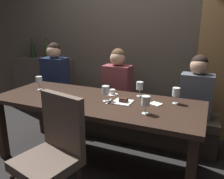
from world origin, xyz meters
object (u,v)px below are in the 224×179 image
object	(u,v)px
chair_near_side	(54,148)
wine_glass_center_back	(176,93)
diner_redhead	(55,72)
wine_bottle_pale_label	(47,51)
wine_glass_end_left	(39,81)
wine_glass_near_right	(146,101)
diner_bearded	(118,79)
fork_on_table	(109,101)
espresso_cup	(113,93)
wine_glass_end_right	(140,86)
banquette_bench	(120,120)
wine_glass_center_front	(106,91)
diner_far_end	(197,88)
dining_table	(95,108)
wine_bottle_dark_red	(33,50)
dessert_plate	(123,101)

from	to	relation	value
chair_near_side	wine_glass_center_back	size ratio (longest dim) A/B	5.98
diner_redhead	wine_bottle_pale_label	size ratio (longest dim) A/B	2.46
wine_glass_center_back	wine_glass_end_left	world-z (taller)	same
chair_near_side	wine_glass_near_right	xyz separation A→B (m)	(0.59, 0.56, 0.30)
diner_bearded	fork_on_table	xyz separation A→B (m)	(0.19, -0.71, -0.06)
diner_redhead	fork_on_table	xyz separation A→B (m)	(1.18, -0.68, -0.09)
wine_bottle_pale_label	espresso_cup	world-z (taller)	wine_bottle_pale_label
wine_glass_end_right	diner_bearded	bearing A→B (deg)	136.50
diner_redhead	fork_on_table	size ratio (longest dim) A/B	4.72
wine_glass_near_right	banquette_bench	bearing A→B (deg)	124.32
wine_glass_center_front	wine_bottle_pale_label	bearing A→B (deg)	146.45
wine_glass_center_back	fork_on_table	distance (m)	0.68
diner_bearded	diner_far_end	bearing A→B (deg)	-0.63
chair_near_side	diner_redhead	bearing A→B (deg)	126.15
banquette_bench	diner_far_end	xyz separation A→B (m)	(0.96, -0.00, 0.57)
dining_table	banquette_bench	world-z (taller)	dining_table
banquette_bench	wine_bottle_dark_red	bearing A→B (deg)	169.38
diner_redhead	wine_glass_end_right	xyz separation A→B (m)	(1.41, -0.38, 0.03)
wine_glass_end_right	wine_bottle_dark_red	bearing A→B (deg)	161.22
banquette_bench	diner_redhead	bearing A→B (deg)	-178.89
wine_glass_center_back	dining_table	bearing A→B (deg)	-164.55
chair_near_side	wine_glass_end_right	xyz separation A→B (m)	(0.39, 1.03, 0.30)
wine_glass_end_left	wine_glass_center_front	xyz separation A→B (m)	(0.92, -0.06, -0.00)
banquette_bench	dessert_plate	xyz separation A→B (m)	(0.30, -0.66, 0.53)
wine_glass_near_right	wine_glass_end_right	world-z (taller)	same
diner_bearded	diner_far_end	size ratio (longest dim) A/B	1.03
wine_glass_center_front	fork_on_table	world-z (taller)	wine_glass_center_front
diner_bearded	fork_on_table	bearing A→B (deg)	-74.72
banquette_bench	dessert_plate	bearing A→B (deg)	-65.72
dining_table	wine_bottle_dark_red	world-z (taller)	wine_bottle_dark_red
wine_glass_center_back	wine_glass_end_left	bearing A→B (deg)	-174.55
espresso_cup	wine_glass_center_front	bearing A→B (deg)	-84.32
diner_redhead	diner_bearded	distance (m)	0.99
diner_far_end	dessert_plate	bearing A→B (deg)	-134.67
dining_table	diner_far_end	world-z (taller)	diner_far_end
wine_glass_center_front	fork_on_table	size ratio (longest dim) A/B	0.96
dining_table	wine_glass_center_front	size ratio (longest dim) A/B	13.41
banquette_bench	diner_bearded	distance (m)	0.58
dining_table	chair_near_side	distance (m)	0.73
diner_far_end	wine_glass_end_right	distance (m)	0.69
diner_redhead	fork_on_table	distance (m)	1.37
espresso_cup	wine_glass_center_back	bearing A→B (deg)	-0.90
wine_glass_near_right	wine_glass_end_left	distance (m)	1.40
diner_far_end	wine_glass_center_front	xyz separation A→B (m)	(-0.83, -0.70, 0.06)
wine_glass_end_left	dessert_plate	size ratio (longest dim) A/B	0.86
wine_glass_end_left	wine_bottle_dark_red	bearing A→B (deg)	134.42
wine_bottle_pale_label	wine_glass_center_front	bearing A→B (deg)	-33.55
banquette_bench	wine_glass_near_right	xyz separation A→B (m)	(0.59, -0.86, 0.63)
diner_redhead	wine_bottle_pale_label	distance (m)	0.61
banquette_bench	diner_far_end	world-z (taller)	diner_far_end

